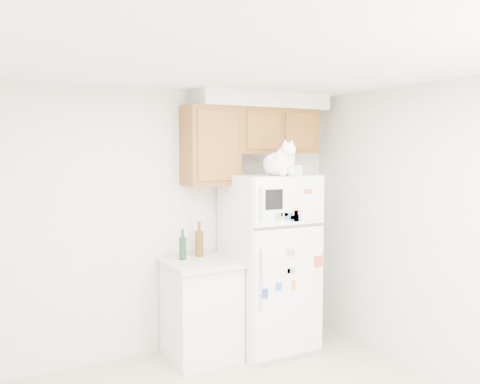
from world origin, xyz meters
TOP-DOWN VIEW (x-y plane):
  - room_shell at (0.12, 0.24)m, footprint 3.84×4.04m
  - refrigerator at (1.02, 1.61)m, footprint 0.76×0.78m
  - base_counter at (0.33, 1.68)m, footprint 0.64×0.64m
  - cat at (1.00, 1.36)m, footprint 0.32×0.48m
  - storage_box_back at (1.14, 1.67)m, footprint 0.21×0.17m
  - storage_box_front at (1.22, 1.50)m, footprint 0.16×0.12m
  - bottle_green at (0.20, 1.79)m, footprint 0.07×0.07m
  - bottle_amber at (0.39, 1.85)m, footprint 0.08×0.08m

SIDE VIEW (x-z plane):
  - base_counter at x=0.33m, z-range 0.00..0.92m
  - refrigerator at x=1.02m, z-range 0.00..1.70m
  - bottle_green at x=0.20m, z-range 0.92..1.21m
  - bottle_amber at x=0.39m, z-range 0.92..1.26m
  - room_shell at x=0.12m, z-range 0.41..2.93m
  - storage_box_front at x=1.22m, z-range 1.70..1.79m
  - storage_box_back at x=1.14m, z-range 1.70..1.80m
  - cat at x=1.00m, z-range 1.66..1.99m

